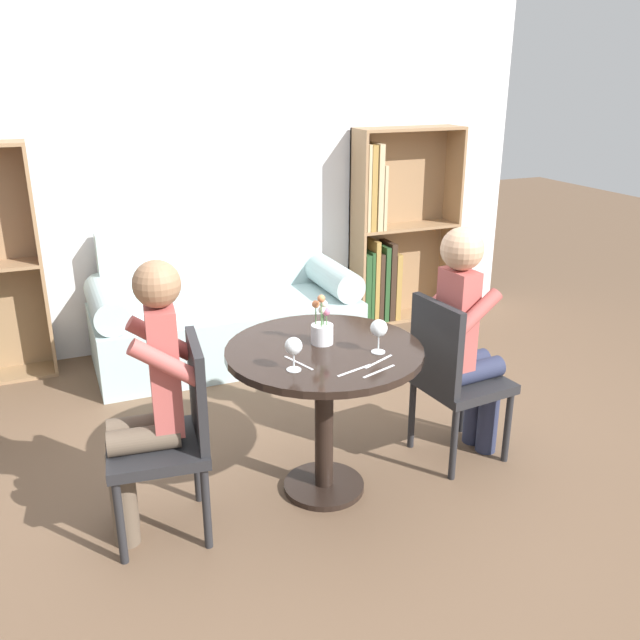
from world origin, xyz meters
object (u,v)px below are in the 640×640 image
Objects in this scene: bookshelf_right at (389,238)px; wine_glass_right at (379,329)px; chair_right at (452,373)px; wine_glass_left at (294,347)px; person_left at (148,398)px; person_right at (467,337)px; couch at (225,316)px; chair_left at (173,431)px; flower_vase at (322,329)px.

wine_glass_right is (-1.25, -2.22, 0.18)m from bookshelf_right.
chair_right is 1.03m from wine_glass_left.
person_left is 1.62m from person_right.
chair_right is at bearing 97.25° from person_left.
person_right is 8.01× the size of wine_glass_right.
wine_glass_left is (-1.02, -0.20, 0.19)m from person_right.
wine_glass_left is (-0.22, -1.98, 0.56)m from couch.
bookshelf_right is 1.72× the size of chair_left.
wine_glass_right is at bearing -83.97° from couch.
person_right is at bearing 15.85° from wine_glass_right.
person_right is (1.62, 0.03, 0.02)m from person_left.
bookshelf_right is 1.23× the size of person_right.
person_left and person_right have the same top height.
person_left reaches higher than chair_right.
chair_left is 0.72× the size of person_right.
chair_right is (-0.74, -2.06, -0.19)m from bookshelf_right.
couch is 12.25× the size of wine_glass_left.
chair_right is 0.72× the size of person_left.
person_right reaches higher than couch.
bookshelf_right is 6.29× the size of flower_vase.
chair_left is 3.65× the size of flower_vase.
wine_glass_left is at bearing -134.70° from flower_vase.
flower_vase is at bearing -125.62° from bookshelf_right.
person_right is at bearing 11.29° from wine_glass_left.
flower_vase reaches higher than wine_glass_right.
chair_left is at bearing 172.59° from wine_glass_right.
couch is 1.46× the size of person_right.
person_right is (-0.65, -2.05, -0.01)m from bookshelf_right.
person_right reaches higher than wine_glass_left.
flower_vase is (0.23, 0.23, -0.03)m from wine_glass_left.
couch is 1.83m from flower_vase.
bookshelf_right is 2.81m from wine_glass_left.
person_left is at bearing -94.36° from chair_left.
chair_left is at bearing -136.15° from bookshelf_right.
bookshelf_right is 2.55m from wine_glass_right.
person_left is (-0.81, -1.81, 0.35)m from couch.
chair_left is 1.01m from wine_glass_right.
wine_glass_left is (0.59, -0.17, 0.20)m from person_left.
person_right reaches higher than flower_vase.
chair_left is at bearing 163.06° from wine_glass_left.
wine_glass_left is at bearing 80.49° from person_left.
chair_left is (-0.72, -1.83, 0.18)m from couch.
chair_left is at bearing 85.64° from person_left.
couch is at bearing 90.42° from flower_vase.
chair_right is 6.03× the size of wine_glass_left.
bookshelf_right is 9.88× the size of wine_glass_right.
person_right is at bearing 98.43° from chair_left.
wine_glass_right is (-0.60, -0.17, 0.19)m from person_right.
bookshelf_right reaches higher than chair_left.
person_right is (0.81, -1.78, 0.37)m from couch.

